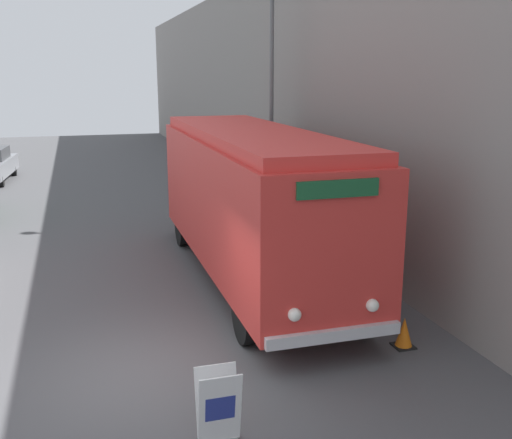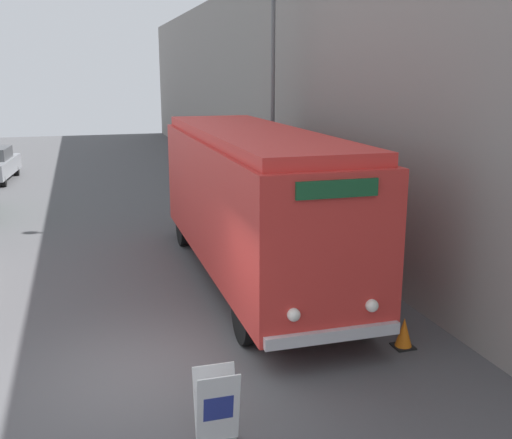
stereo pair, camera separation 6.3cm
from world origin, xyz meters
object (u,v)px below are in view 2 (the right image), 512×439
object	(u,v)px
vintage_bus	(252,197)
traffic_cone	(404,333)
sign_board	(217,407)
streetlamp	(273,70)

from	to	relation	value
vintage_bus	traffic_cone	size ratio (longest dim) A/B	17.14
vintage_bus	sign_board	world-z (taller)	vintage_bus
vintage_bus	streetlamp	size ratio (longest dim) A/B	1.25
vintage_bus	traffic_cone	xyz separation A→B (m)	(1.58, -4.29, -1.72)
vintage_bus	streetlamp	xyz separation A→B (m)	(1.69, 3.72, 2.86)
sign_board	streetlamp	distance (m)	11.43
traffic_cone	sign_board	bearing A→B (deg)	-154.79
vintage_bus	streetlamp	distance (m)	4.99
vintage_bus	traffic_cone	distance (m)	4.89
sign_board	streetlamp	xyz separation A→B (m)	(3.93, 9.81, 4.36)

